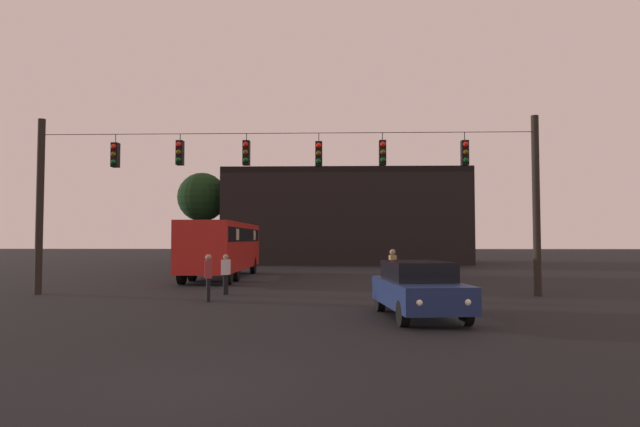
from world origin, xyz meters
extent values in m
plane|color=black|center=(0.00, 24.50, 0.00)|extent=(168.00, 168.00, 0.00)
cylinder|color=black|center=(-9.53, 12.85, 3.41)|extent=(0.28, 0.28, 6.82)
cylinder|color=black|center=(9.53, 12.85, 3.41)|extent=(0.28, 0.28, 6.82)
cylinder|color=black|center=(0.00, 12.85, 6.21)|extent=(19.06, 0.02, 0.02)
cylinder|color=black|center=(-6.59, 12.85, 6.03)|extent=(0.03, 0.03, 0.33)
cube|color=black|center=(-6.59, 12.85, 5.39)|extent=(0.26, 0.32, 0.95)
sphere|color=red|center=(-6.59, 12.67, 5.69)|extent=(0.20, 0.20, 0.20)
sphere|color=#5B3D0C|center=(-6.59, 12.67, 5.39)|extent=(0.20, 0.20, 0.20)
sphere|color=#0C4219|center=(-6.59, 12.67, 5.09)|extent=(0.20, 0.20, 0.20)
cylinder|color=black|center=(-4.06, 12.85, 6.07)|extent=(0.03, 0.03, 0.26)
cube|color=black|center=(-4.06, 12.85, 5.46)|extent=(0.26, 0.32, 0.95)
sphere|color=red|center=(-4.06, 12.67, 5.76)|extent=(0.20, 0.20, 0.20)
sphere|color=#5B3D0C|center=(-4.06, 12.67, 5.46)|extent=(0.20, 0.20, 0.20)
sphere|color=#0C4219|center=(-4.06, 12.67, 5.16)|extent=(0.20, 0.20, 0.20)
cylinder|color=black|center=(-1.48, 12.85, 6.06)|extent=(0.03, 0.03, 0.27)
cube|color=black|center=(-1.48, 12.85, 5.45)|extent=(0.26, 0.32, 0.95)
sphere|color=red|center=(-1.48, 12.67, 5.75)|extent=(0.20, 0.20, 0.20)
sphere|color=#5B3D0C|center=(-1.48, 12.67, 5.45)|extent=(0.20, 0.20, 0.20)
sphere|color=#0C4219|center=(-1.48, 12.67, 5.15)|extent=(0.20, 0.20, 0.20)
cylinder|color=black|center=(1.32, 12.85, 6.03)|extent=(0.03, 0.03, 0.33)
cube|color=black|center=(1.32, 12.85, 5.39)|extent=(0.26, 0.32, 0.95)
sphere|color=red|center=(1.32, 12.67, 5.69)|extent=(0.20, 0.20, 0.20)
sphere|color=#5B3D0C|center=(1.32, 12.67, 5.39)|extent=(0.20, 0.20, 0.20)
sphere|color=#0C4219|center=(1.32, 12.67, 5.09)|extent=(0.20, 0.20, 0.20)
cylinder|color=black|center=(3.75, 12.85, 6.05)|extent=(0.03, 0.03, 0.29)
cube|color=black|center=(3.75, 12.85, 5.42)|extent=(0.26, 0.32, 0.95)
sphere|color=red|center=(3.75, 12.67, 5.72)|extent=(0.20, 0.20, 0.20)
sphere|color=#5B3D0C|center=(3.75, 12.67, 5.42)|extent=(0.20, 0.20, 0.20)
sphere|color=#0C4219|center=(3.75, 12.67, 5.12)|extent=(0.20, 0.20, 0.20)
cylinder|color=black|center=(6.87, 12.85, 6.04)|extent=(0.03, 0.03, 0.31)
cube|color=black|center=(6.87, 12.85, 5.40)|extent=(0.26, 0.32, 0.95)
sphere|color=red|center=(6.87, 12.67, 5.70)|extent=(0.20, 0.20, 0.20)
sphere|color=#5B3D0C|center=(6.87, 12.67, 5.40)|extent=(0.20, 0.20, 0.20)
sphere|color=#0C4219|center=(6.87, 12.67, 5.10)|extent=(0.20, 0.20, 0.20)
cube|color=#B21E19|center=(-4.24, 21.77, 1.75)|extent=(2.65, 11.03, 2.50)
cube|color=black|center=(-4.24, 21.77, 2.36)|extent=(2.68, 10.37, 0.70)
cylinder|color=black|center=(-5.41, 25.71, 0.50)|extent=(0.29, 1.00, 1.00)
cylinder|color=black|center=(-3.19, 25.74, 0.50)|extent=(0.29, 1.00, 1.00)
cylinder|color=black|center=(-5.32, 19.55, 0.50)|extent=(0.29, 1.00, 1.00)
cylinder|color=black|center=(-3.10, 19.58, 0.50)|extent=(0.29, 1.00, 1.00)
cylinder|color=black|center=(-5.29, 17.57, 0.50)|extent=(0.29, 1.00, 1.00)
cylinder|color=black|center=(-3.07, 17.60, 0.50)|extent=(0.29, 1.00, 1.00)
cube|color=beige|center=(-4.29, 25.07, 2.36)|extent=(2.57, 0.84, 0.56)
cube|color=beige|center=(-4.20, 19.02, 2.36)|extent=(2.57, 0.84, 0.56)
cube|color=navy|center=(4.23, 7.08, 0.66)|extent=(2.29, 4.48, 0.68)
cube|color=black|center=(4.21, 7.23, 1.26)|extent=(1.85, 2.49, 0.52)
cylinder|color=black|center=(5.18, 5.76, 0.32)|extent=(0.29, 0.66, 0.64)
cylinder|color=black|center=(3.61, 5.58, 0.32)|extent=(0.29, 0.66, 0.64)
cylinder|color=black|center=(4.85, 8.58, 0.32)|extent=(0.29, 0.66, 0.64)
cylinder|color=black|center=(3.28, 8.40, 0.32)|extent=(0.29, 0.66, 0.64)
sphere|color=white|center=(5.05, 5.06, 0.66)|extent=(0.18, 0.18, 0.18)
sphere|color=white|center=(3.91, 4.93, 0.66)|extent=(0.18, 0.18, 0.18)
cylinder|color=black|center=(-2.35, 10.53, 0.40)|extent=(0.14, 0.14, 0.80)
cylinder|color=black|center=(-2.39, 10.68, 0.40)|extent=(0.14, 0.14, 0.80)
cube|color=maroon|center=(-2.37, 10.61, 1.10)|extent=(0.32, 0.41, 0.60)
sphere|color=#8C6B51|center=(-2.37, 10.61, 1.50)|extent=(0.22, 0.22, 0.22)
cylinder|color=black|center=(4.17, 13.26, 0.43)|extent=(0.14, 0.14, 0.86)
cylinder|color=black|center=(4.16, 13.42, 0.43)|extent=(0.14, 0.14, 0.86)
cube|color=#997F4C|center=(4.17, 13.34, 1.18)|extent=(0.28, 0.38, 0.64)
sphere|color=#8C6B51|center=(4.17, 13.34, 1.62)|extent=(0.23, 0.23, 0.23)
cylinder|color=black|center=(-2.28, 12.88, 0.38)|extent=(0.14, 0.14, 0.77)
cylinder|color=black|center=(-2.25, 13.04, 0.38)|extent=(0.14, 0.14, 0.77)
cube|color=silver|center=(-2.26, 12.96, 1.05)|extent=(0.31, 0.40, 0.57)
sphere|color=#8C6B51|center=(-2.26, 12.96, 1.44)|extent=(0.21, 0.21, 0.21)
cube|color=black|center=(2.77, 41.28, 3.78)|extent=(20.63, 10.68, 7.56)
cube|color=black|center=(2.77, 41.28, 7.81)|extent=(20.63, 10.68, 0.50)
cylinder|color=#2D2116|center=(-9.97, 39.84, 2.17)|extent=(0.48, 0.48, 4.34)
sphere|color=black|center=(-9.97, 39.84, 5.86)|extent=(4.33, 4.33, 4.33)
camera|label=1|loc=(2.01, -7.75, 2.13)|focal=30.40mm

